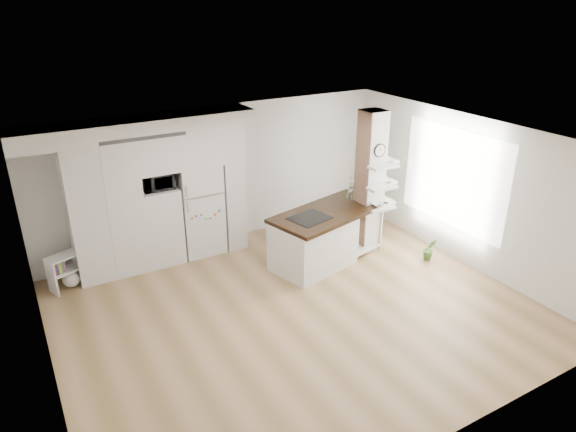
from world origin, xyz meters
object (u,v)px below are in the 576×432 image
Objects in this scene: floor_plant_a at (430,249)px; kitchen_island at (318,239)px; refrigerator at (199,209)px; bookshelf at (67,273)px.

kitchen_island is at bearing 154.15° from floor_plant_a.
bookshelf is (-2.45, -0.18, -0.60)m from refrigerator.
refrigerator reaches higher than floor_plant_a.
refrigerator is 4.36m from floor_plant_a.
refrigerator is 2.53m from bookshelf.
floor_plant_a is (3.52, -2.48, -0.66)m from refrigerator.
kitchen_island is 4.34m from bookshelf.
bookshelf is 1.42× the size of floor_plant_a.
refrigerator reaches higher than bookshelf.
bookshelf is (-4.10, 1.39, -0.23)m from kitchen_island.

